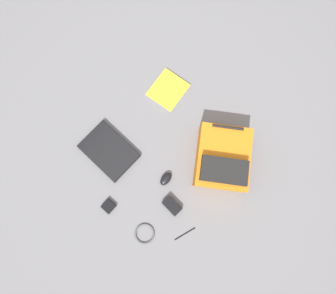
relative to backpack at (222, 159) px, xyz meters
The scene contains 9 objects.
ground_plane 0.40m from the backpack, 145.10° to the right, with size 3.48×3.48×0.00m, color slate.
backpack is the anchor object (origin of this frame).
laptop 0.74m from the backpack, 140.04° to the right, with size 0.36×0.26×0.03m.
book_red 0.60m from the backpack, 169.74° to the left, with size 0.25×0.27×0.02m.
computer_mouse 0.38m from the backpack, 116.20° to the right, with size 0.06×0.09×0.04m, color black.
cable_coil 0.68m from the backpack, 91.45° to the right, with size 0.13×0.13×0.01m, color #4C4C51.
power_brick 0.44m from the backpack, 92.26° to the right, with size 0.07×0.12×0.03m, color black.
pen_black 0.53m from the backpack, 71.58° to the right, with size 0.01×0.01×0.15m, color black.
earbud_pouch 0.78m from the backpack, 112.88° to the right, with size 0.07×0.07×0.02m, color black.
Camera 1 is at (0.21, -0.15, 1.74)m, focal length 28.09 mm.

